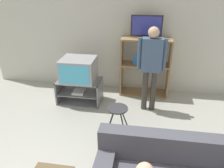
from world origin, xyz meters
The scene contains 7 objects.
wall_back centered at (0.00, 3.85, 1.30)m, with size 6.40×0.06×2.60m.
tv_stand centered at (-0.81, 3.01, 0.25)m, with size 0.92×0.54×0.50m.
television_main centered at (-0.81, 3.01, 0.74)m, with size 0.69×0.60×0.48m.
media_shelf centered at (0.54, 3.58, 0.66)m, with size 1.07×0.40×1.30m.
television_flat centered at (0.52, 3.61, 1.52)m, with size 0.64×0.20×0.47m.
folding_stool centered at (0.15, 1.94, 0.46)m, with size 0.41×0.38×0.57m.
person_standing_adult centered at (0.65, 2.91, 1.02)m, with size 0.53×0.20×1.67m.
Camera 1 is at (0.52, -1.01, 2.40)m, focal length 35.00 mm.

